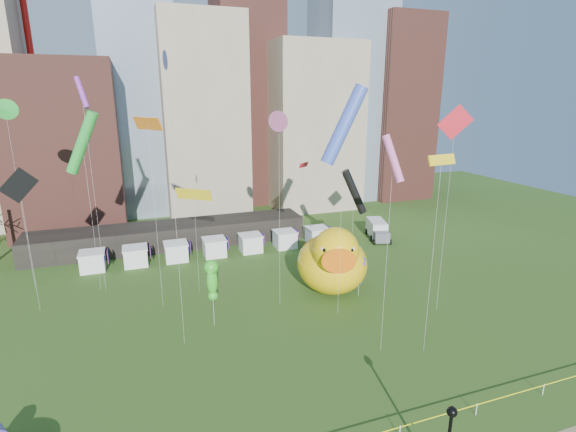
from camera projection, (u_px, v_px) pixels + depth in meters
name	position (u px, v px, depth m)	size (l,w,h in m)	color
skyline	(190.00, 92.00, 75.58)	(101.00, 23.00, 68.00)	brown
pavilion	(172.00, 235.00, 61.58)	(38.00, 6.00, 3.20)	black
vendor_tents	(215.00, 248.00, 57.90)	(33.24, 2.80, 2.40)	white
big_duck	(333.00, 261.00, 46.35)	(10.07, 11.42, 8.02)	yellow
small_duck	(320.00, 272.00, 49.42)	(3.11, 3.84, 2.80)	white
seahorse_green	(212.00, 277.00, 39.19)	(1.63, 1.87, 6.53)	silver
seahorse_purple	(360.00, 268.00, 45.54)	(1.19, 1.45, 4.59)	silver
box_truck	(377.00, 229.00, 65.01)	(3.94, 6.55, 2.62)	silver
kite_0	(304.00, 166.00, 54.40)	(1.70, 1.47, 12.65)	silver
kite_1	(393.00, 159.00, 32.14)	(1.40, 2.17, 17.99)	silver
kite_2	(19.00, 187.00, 39.91)	(3.21, 1.08, 14.44)	silver
kite_3	(5.00, 110.00, 42.88)	(1.85, 1.32, 20.44)	silver
kite_4	(194.00, 195.00, 44.61)	(3.49, 2.89, 11.53)	silver
kite_5	(164.00, 63.00, 31.37)	(0.51, 1.41, 23.92)	silver
kite_6	(148.00, 124.00, 39.25)	(2.46, 3.52, 18.88)	silver
kite_7	(82.00, 93.00, 42.06)	(1.41, 1.81, 22.57)	silver
kite_8	(455.00, 125.00, 38.66)	(2.88, 1.36, 20.03)	silver
kite_9	(279.00, 122.00, 39.64)	(0.88, 1.86, 19.42)	silver
kite_10	(354.00, 192.00, 51.24)	(3.36, 1.70, 12.50)	silver
kite_11	(82.00, 143.00, 43.71)	(3.97, 1.99, 19.41)	silver
kite_12	(442.00, 162.00, 32.14)	(2.58, 0.72, 16.53)	silver
kite_13	(344.00, 125.00, 37.60)	(4.23, 1.69, 21.75)	silver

